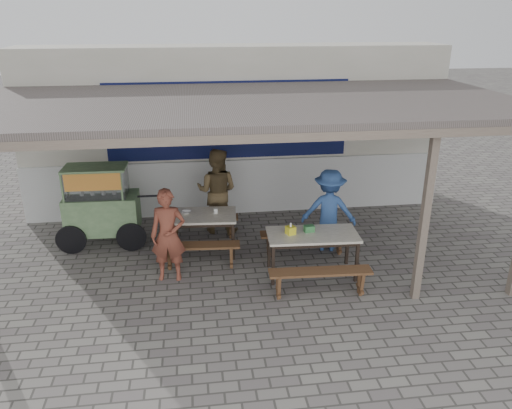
{
  "coord_description": "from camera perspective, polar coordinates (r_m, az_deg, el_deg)",
  "views": [
    {
      "loc": [
        -0.98,
        -7.23,
        4.17
      ],
      "look_at": [
        0.1,
        0.9,
        0.97
      ],
      "focal_mm": 35.0,
      "sensor_mm": 36.0,
      "label": 1
    }
  ],
  "objects": [
    {
      "name": "bench_left_wall",
      "position": [
        9.73,
        -6.06,
        -2.04
      ],
      "size": [
        1.37,
        0.38,
        0.45
      ],
      "rotation": [
        0.0,
        0.0,
        -0.07
      ],
      "color": "brown",
      "rests_on": "ground"
    },
    {
      "name": "patron_street_side",
      "position": [
        8.19,
        -10.0,
        -3.5
      ],
      "size": [
        0.6,
        0.43,
        1.56
      ],
      "primitive_type": "imported",
      "rotation": [
        0.0,
        0.0,
        -0.1
      ],
      "color": "brown",
      "rests_on": "ground"
    },
    {
      "name": "bench_right_street",
      "position": [
        7.82,
        7.34,
        -8.18
      ],
      "size": [
        1.6,
        0.36,
        0.45
      ],
      "rotation": [
        0.0,
        0.0,
        -0.05
      ],
      "color": "brown",
      "rests_on": "ground"
    },
    {
      "name": "table_right",
      "position": [
        8.29,
        6.47,
        -3.79
      ],
      "size": [
        1.53,
        0.8,
        0.75
      ],
      "rotation": [
        0.0,
        0.0,
        -0.05
      ],
      "color": "silver",
      "rests_on": "ground"
    },
    {
      "name": "condiment_bowl",
      "position": [
        9.08,
        -7.97,
        -0.89
      ],
      "size": [
        0.2,
        0.2,
        0.04
      ],
      "primitive_type": "imported",
      "rotation": [
        0.0,
        0.0,
        -0.2
      ],
      "color": "silver",
      "rests_on": "table_left"
    },
    {
      "name": "warung_roof",
      "position": [
        8.32,
        -0.56,
        11.23
      ],
      "size": [
        9.0,
        4.21,
        2.81
      ],
      "color": "#594F4D",
      "rests_on": "ground"
    },
    {
      "name": "patron_wall_side",
      "position": [
        9.84,
        -4.49,
        1.55
      ],
      "size": [
        1.0,
        0.89,
        1.71
      ],
      "primitive_type": "imported",
      "rotation": [
        0.0,
        0.0,
        2.8
      ],
      "color": "brown",
      "rests_on": "ground"
    },
    {
      "name": "patron_right_table",
      "position": [
        9.19,
        8.34,
        -0.65
      ],
      "size": [
        1.12,
        0.83,
        1.54
      ],
      "primitive_type": "imported",
      "rotation": [
        0.0,
        0.0,
        2.85
      ],
      "color": "#315494",
      "rests_on": "ground"
    },
    {
      "name": "ground",
      "position": [
        8.4,
        0.15,
        -8.44
      ],
      "size": [
        60.0,
        60.0,
        0.0
      ],
      "primitive_type": "plane",
      "color": "slate",
      "rests_on": "ground"
    },
    {
      "name": "condiment_jar",
      "position": [
        9.04,
        -4.63,
        -0.71
      ],
      "size": [
        0.08,
        0.08,
        0.09
      ],
      "primitive_type": "cylinder",
      "color": "white",
      "rests_on": "table_left"
    },
    {
      "name": "bench_right_wall",
      "position": [
        9.06,
        5.55,
        -3.81
      ],
      "size": [
        1.6,
        0.36,
        0.45
      ],
      "rotation": [
        0.0,
        0.0,
        -0.05
      ],
      "color": "brown",
      "rests_on": "ground"
    },
    {
      "name": "vendor_cart",
      "position": [
        9.69,
        -17.34,
        0.17
      ],
      "size": [
        1.95,
        0.78,
        1.54
      ],
      "rotation": [
        0.0,
        0.0,
        -0.02
      ],
      "color": "#789D69",
      "rests_on": "ground"
    },
    {
      "name": "table_left",
      "position": [
        9.04,
        -6.3,
        -1.61
      ],
      "size": [
        1.31,
        0.86,
        0.75
      ],
      "rotation": [
        0.0,
        0.0,
        -0.07
      ],
      "color": "silver",
      "rests_on": "ground"
    },
    {
      "name": "tissue_box",
      "position": [
        8.18,
        3.97,
        -2.96
      ],
      "size": [
        0.17,
        0.17,
        0.13
      ],
      "primitive_type": "cube",
      "rotation": [
        0.0,
        0.0,
        0.37
      ],
      "color": "yellow",
      "rests_on": "table_right"
    },
    {
      "name": "bench_left_street",
      "position": [
        8.62,
        -6.39,
        -5.25
      ],
      "size": [
        1.37,
        0.38,
        0.45
      ],
      "rotation": [
        0.0,
        0.0,
        -0.07
      ],
      "color": "brown",
      "rests_on": "ground"
    },
    {
      "name": "donation_box",
      "position": [
        8.29,
        6.09,
        -2.76
      ],
      "size": [
        0.18,
        0.13,
        0.11
      ],
      "primitive_type": "cube",
      "rotation": [
        0.0,
        0.0,
        0.12
      ],
      "color": "#34773E",
      "rests_on": "table_right"
    },
    {
      "name": "back_wall",
      "position": [
        11.13,
        -2.34,
        8.56
      ],
      "size": [
        9.0,
        1.28,
        3.5
      ],
      "color": "beige",
      "rests_on": "ground"
    }
  ]
}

